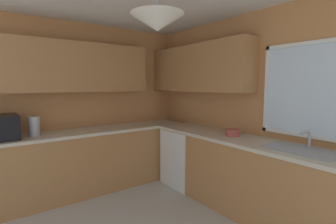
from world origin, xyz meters
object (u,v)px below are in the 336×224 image
Objects in this scene: microwave at (1,127)px; bowl at (232,133)px; sink_assembly at (301,150)px; kettle at (34,126)px; dishwasher at (187,157)px.

microwave reaches higher than bowl.
sink_assembly reaches higher than bowl.
dishwasher is at bearing 72.31° from kettle.
microwave reaches higher than kettle.
microwave is at bearing -122.45° from bowl.
kettle reaches higher than dishwasher.
sink_assembly is at bearing 45.23° from microwave.
sink_assembly is 3.75× the size of bowl.
dishwasher is 1.00m from bowl.
microwave is 0.35m from kettle.
bowl is (-0.85, -0.01, 0.04)m from sink_assembly.
dishwasher is at bearing -177.99° from bowl.
microwave is at bearing -105.67° from dishwasher.
sink_assembly is (2.35, 2.04, -0.11)m from kettle.
kettle is at bearing -139.01° from sink_assembly.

